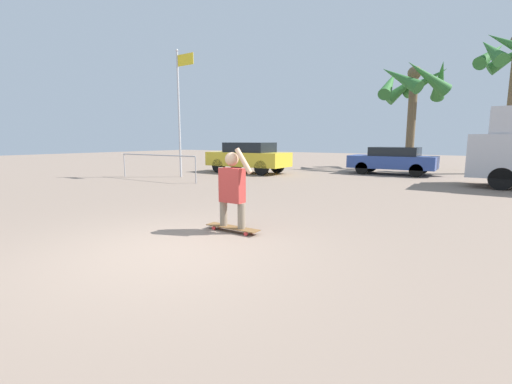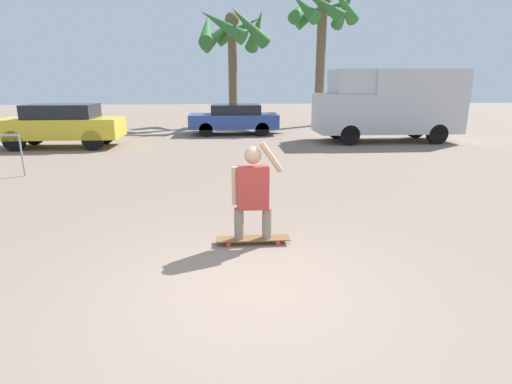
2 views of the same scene
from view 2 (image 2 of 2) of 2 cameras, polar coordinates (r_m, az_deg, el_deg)
name	(u,v)px [view 2 (image 2 of 2)]	position (r m, az deg, el deg)	size (l,w,h in m)	color
ground_plane	(251,294)	(4.72, -0.67, -14.39)	(80.00, 80.00, 0.00)	gray
skateboard	(253,239)	(6.02, -0.44, -6.72)	(1.10, 0.23, 0.09)	brown
person_skateboarder	(253,188)	(5.77, -0.47, 0.54)	(0.74, 0.25, 1.46)	gray
camper_van	(390,103)	(17.11, 18.55, 11.99)	(5.60, 2.09, 2.81)	black
parked_car_blue	(234,118)	(18.60, -3.14, 10.46)	(4.01, 1.81, 1.34)	black
parked_car_yellow	(61,125)	(16.38, -26.07, 8.66)	(4.29, 1.74, 1.56)	black
palm_tree_near_van	(323,17)	(22.86, 9.53, 23.48)	(3.89, 3.92, 6.94)	brown
palm_tree_center_background	(232,34)	(22.79, -3.41, 21.65)	(4.02, 4.26, 6.10)	brown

